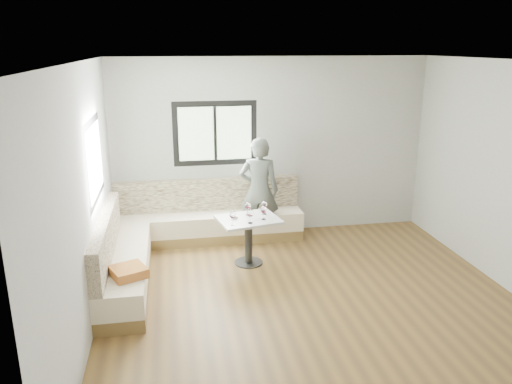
% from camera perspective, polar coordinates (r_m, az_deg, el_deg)
% --- Properties ---
extents(room, '(5.01, 5.01, 2.81)m').
position_cam_1_polar(room, '(5.64, 6.09, 0.38)').
color(room, brown).
rests_on(room, ground).
extents(banquette, '(2.90, 2.80, 0.95)m').
position_cam_1_polar(banquette, '(7.24, -9.22, -5.06)').
color(banquette, brown).
rests_on(banquette, ground).
extents(table, '(0.93, 0.79, 0.67)m').
position_cam_1_polar(table, '(6.93, -0.87, -4.34)').
color(table, black).
rests_on(table, ground).
extents(person, '(0.68, 0.53, 1.65)m').
position_cam_1_polar(person, '(7.62, 0.37, 0.18)').
color(person, '#4F5650').
rests_on(person, ground).
extents(olive_ramekin, '(0.10, 0.10, 0.04)m').
position_cam_1_polar(olive_ramekin, '(6.88, -2.53, -2.85)').
color(olive_ramekin, white).
rests_on(olive_ramekin, table).
extents(wine_glass_a, '(0.09, 0.09, 0.19)m').
position_cam_1_polar(wine_glass_a, '(6.60, -2.69, -2.65)').
color(wine_glass_a, white).
rests_on(wine_glass_a, table).
extents(wine_glass_b, '(0.09, 0.09, 0.19)m').
position_cam_1_polar(wine_glass_b, '(6.64, -0.66, -2.49)').
color(wine_glass_b, white).
rests_on(wine_glass_b, table).
extents(wine_glass_c, '(0.09, 0.09, 0.19)m').
position_cam_1_polar(wine_glass_c, '(6.79, 0.89, -2.08)').
color(wine_glass_c, white).
rests_on(wine_glass_c, table).
extents(wine_glass_d, '(0.09, 0.09, 0.19)m').
position_cam_1_polar(wine_glass_d, '(6.96, -0.92, -1.61)').
color(wine_glass_d, white).
rests_on(wine_glass_d, table).
extents(wine_glass_e, '(0.09, 0.09, 0.19)m').
position_cam_1_polar(wine_glass_e, '(7.00, 0.95, -1.50)').
color(wine_glass_e, white).
rests_on(wine_glass_e, table).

